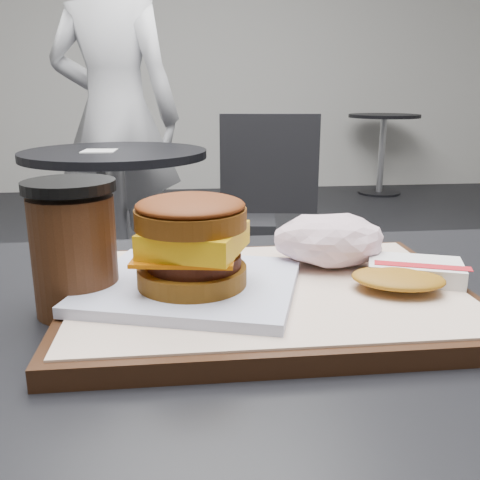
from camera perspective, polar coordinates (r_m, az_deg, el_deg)
name	(u,v)px	position (r m, az deg, el deg)	size (l,w,h in m)	color
serving_tray	(268,295)	(0.52, 3.04, -5.88)	(0.38, 0.28, 0.02)	black
breakfast_sandwich	(192,252)	(0.49, -5.14, -1.32)	(0.23, 0.22, 0.09)	white
hash_brown	(408,274)	(0.54, 17.44, -3.45)	(0.13, 0.11, 0.02)	white
crumpled_wrapper	(329,240)	(0.58, 9.52, 0.02)	(0.12, 0.09, 0.05)	white
coffee_cup	(74,249)	(0.51, -17.26, -0.95)	(0.08, 0.08, 0.12)	#3D1E0E
neighbor_table	(117,202)	(2.14, -12.94, 3.99)	(0.70, 0.70, 0.75)	black
napkin	(99,151)	(2.08, -14.78, 9.18)	(0.12, 0.12, 0.00)	white
neighbor_chair	(239,206)	(2.20, -0.07, 3.64)	(0.63, 0.47, 0.88)	#A9A9AE
patron	(115,117)	(2.64, -13.15, 12.63)	(0.62, 0.41, 1.69)	silver
bg_table_far	(383,135)	(5.30, 15.00, 10.80)	(0.66, 0.66, 0.75)	black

